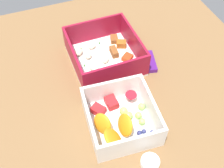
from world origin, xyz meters
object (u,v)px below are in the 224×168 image
object	(u,v)px
pasta_container	(105,54)
candy_bar	(150,61)
paper_cup_liner	(148,163)
fruit_bowl	(120,119)

from	to	relation	value
pasta_container	candy_bar	distance (cm)	11.88
candy_bar	paper_cup_liner	distance (cm)	27.89
pasta_container	paper_cup_liner	xyz separation A→B (cm)	(30.10, -1.81, -1.45)
paper_cup_liner	candy_bar	bearing A→B (deg)	153.58
pasta_container	fruit_bowl	world-z (taller)	pasta_container
fruit_bowl	candy_bar	size ratio (longest dim) A/B	2.27
fruit_bowl	candy_bar	bearing A→B (deg)	135.57
fruit_bowl	paper_cup_liner	bearing A→B (deg)	10.07
pasta_container	paper_cup_liner	bearing A→B (deg)	-4.10
pasta_container	candy_bar	size ratio (longest dim) A/B	2.56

